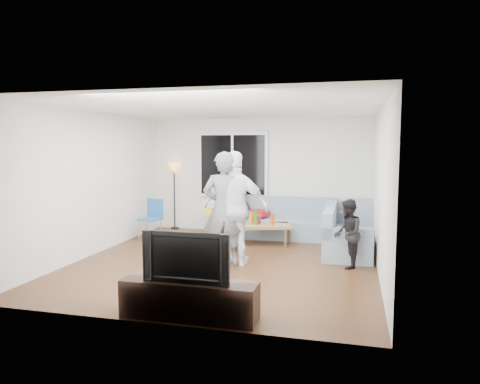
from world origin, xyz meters
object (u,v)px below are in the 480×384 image
(sofa_right_section, at_px, (348,229))
(floor_lamp, at_px, (174,196))
(spectator_right, at_px, (348,234))
(player_left, at_px, (224,209))
(sofa_back_section, at_px, (282,218))
(side_chair, at_px, (150,220))
(tv_console, at_px, (189,299))
(coffee_table, at_px, (263,234))
(television, at_px, (189,256))
(player_right, at_px, (235,209))
(spectator_back, at_px, (238,209))

(sofa_right_section, height_order, floor_lamp, floor_lamp)
(floor_lamp, bearing_deg, spectator_right, -31.83)
(floor_lamp, distance_m, player_left, 3.56)
(sofa_back_section, xyz_separation_m, side_chair, (-2.67, -0.92, 0.01))
(tv_console, bearing_deg, spectator_right, 56.81)
(coffee_table, bearing_deg, sofa_right_section, -9.06)
(tv_console, bearing_deg, player_left, 96.21)
(sofa_back_section, xyz_separation_m, coffee_table, (-0.28, -0.72, -0.22))
(coffee_table, bearing_deg, television, -90.79)
(floor_lamp, bearing_deg, tv_console, -65.77)
(floor_lamp, xyz_separation_m, player_right, (2.26, -2.81, 0.17))
(sofa_back_section, distance_m, coffee_table, 0.80)
(spectator_back, bearing_deg, tv_console, -80.21)
(sofa_right_section, height_order, spectator_back, spectator_back)
(spectator_right, bearing_deg, coffee_table, -133.29)
(player_left, height_order, spectator_right, player_left)
(spectator_back, bearing_deg, sofa_right_section, -20.98)
(floor_lamp, bearing_deg, player_right, -51.27)
(sofa_right_section, relative_size, spectator_right, 1.78)
(sofa_right_section, xyz_separation_m, side_chair, (-4.07, 0.06, 0.01))
(side_chair, bearing_deg, floor_lamp, 102.05)
(sofa_right_section, distance_m, tv_console, 4.17)
(player_right, distance_m, television, 2.38)
(sofa_right_section, bearing_deg, player_right, 127.93)
(tv_console, distance_m, television, 0.52)
(spectator_right, xyz_separation_m, tv_console, (-1.74, -2.66, -0.34))
(sofa_back_section, height_order, coffee_table, sofa_back_section)
(floor_lamp, relative_size, spectator_back, 1.32)
(sofa_right_section, distance_m, television, 4.18)
(floor_lamp, relative_size, tv_console, 0.97)
(sofa_right_section, distance_m, side_chair, 4.07)
(player_right, xyz_separation_m, spectator_right, (1.81, 0.29, -0.39))
(sofa_back_section, bearing_deg, player_right, -99.73)
(television, bearing_deg, spectator_right, 56.81)
(side_chair, distance_m, spectator_back, 1.93)
(sofa_right_section, height_order, tv_console, sofa_right_section)
(sofa_right_section, height_order, side_chair, side_chair)
(spectator_back, relative_size, tv_console, 0.74)
(player_left, distance_m, spectator_back, 2.56)
(player_left, distance_m, player_right, 0.19)
(sofa_back_section, distance_m, floor_lamp, 2.72)
(sofa_back_section, bearing_deg, side_chair, -160.94)
(tv_console, bearing_deg, side_chair, 121.22)
(player_right, bearing_deg, side_chair, -34.54)
(spectator_back, bearing_deg, spectator_right, -39.83)
(player_left, distance_m, television, 2.32)
(sofa_back_section, relative_size, spectator_back, 1.95)
(sofa_back_section, xyz_separation_m, player_right, (-0.41, -2.40, 0.53))
(side_chair, height_order, tv_console, side_chair)
(sofa_back_section, xyz_separation_m, player_left, (-0.58, -2.47, 0.52))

